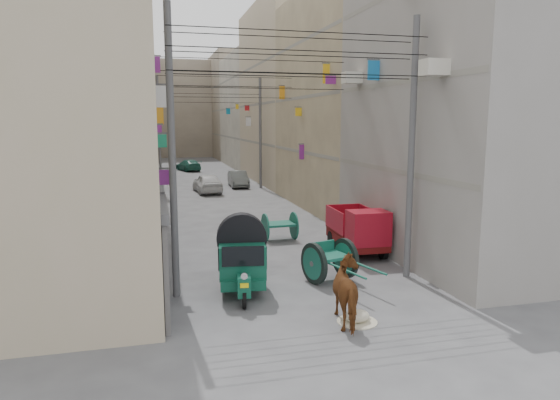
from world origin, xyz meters
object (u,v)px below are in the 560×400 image
object	(u,v)px
tonga_cart	(330,260)
feed_sack	(357,316)
mini_truck	(360,233)
distant_car_white	(207,183)
distant_car_green	(188,165)
second_cart	(280,226)
horse	(351,292)
distant_car_grey	(238,179)
auto_rickshaw	(242,257)

from	to	relation	value
tonga_cart	feed_sack	bearing A→B (deg)	-113.67
mini_truck	distant_car_white	world-z (taller)	mini_truck
distant_car_white	tonga_cart	bearing A→B (deg)	89.23
distant_car_green	second_cart	bearing A→B (deg)	76.33
mini_truck	second_cart	xyz separation A→B (m)	(-2.29, 3.03, -0.24)
horse	distant_car_white	xyz separation A→B (m)	(-0.94, 23.53, -0.12)
feed_sack	horse	size ratio (longest dim) A/B	0.33
distant_car_white	distant_car_green	size ratio (longest dim) A/B	1.02
distant_car_white	distant_car_grey	distance (m)	3.64
mini_truck	distant_car_grey	distance (m)	20.36
second_cart	distant_car_grey	size ratio (longest dim) A/B	0.38
distant_car_grey	distant_car_white	bearing A→B (deg)	-133.42
auto_rickshaw	mini_truck	distance (m)	5.72
feed_sack	distant_car_green	size ratio (longest dim) A/B	0.16
tonga_cart	mini_truck	bearing A→B (deg)	34.62
distant_car_grey	mini_truck	bearing A→B (deg)	-85.00
auto_rickshaw	feed_sack	distance (m)	3.82
feed_sack	horse	bearing A→B (deg)	179.56
horse	distant_car_white	bearing A→B (deg)	-80.76
horse	auto_rickshaw	bearing A→B (deg)	-45.56
second_cart	feed_sack	distance (m)	8.80
tonga_cart	distant_car_grey	distance (m)	22.89
distant_car_grey	feed_sack	bearing A→B (deg)	-91.28
mini_truck	distant_car_grey	bearing A→B (deg)	95.17
feed_sack	mini_truck	bearing A→B (deg)	66.04
mini_truck	distant_car_green	distance (m)	33.89
horse	distant_car_grey	bearing A→B (deg)	-86.68
second_cart	distant_car_white	distance (m)	14.81
distant_car_white	feed_sack	bearing A→B (deg)	87.52
distant_car_grey	distant_car_green	size ratio (longest dim) A/B	0.94
second_cart	horse	world-z (taller)	horse
distant_car_green	distant_car_grey	bearing A→B (deg)	85.08
auto_rickshaw	tonga_cart	world-z (taller)	auto_rickshaw
feed_sack	tonga_cart	bearing A→B (deg)	81.98
mini_truck	distant_car_white	bearing A→B (deg)	103.81
second_cart	distant_car_green	size ratio (longest dim) A/B	0.36
mini_truck	feed_sack	world-z (taller)	mini_truck
second_cart	distant_car_grey	world-z (taller)	distant_car_grey
tonga_cart	horse	bearing A→B (deg)	-116.70
auto_rickshaw	distant_car_grey	world-z (taller)	auto_rickshaw
mini_truck	distant_car_grey	size ratio (longest dim) A/B	0.90
mini_truck	feed_sack	bearing A→B (deg)	-111.84
second_cart	distant_car_green	distance (m)	30.68
tonga_cart	horse	distance (m)	3.28
horse	distant_car_white	size ratio (longest dim) A/B	0.48
distant_car_grey	distant_car_green	bearing A→B (deg)	103.59
feed_sack	distant_car_white	size ratio (longest dim) A/B	0.16
auto_rickshaw	horse	size ratio (longest dim) A/B	1.39
auto_rickshaw	distant_car_grey	distance (m)	23.55
distant_car_grey	distant_car_green	world-z (taller)	distant_car_grey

